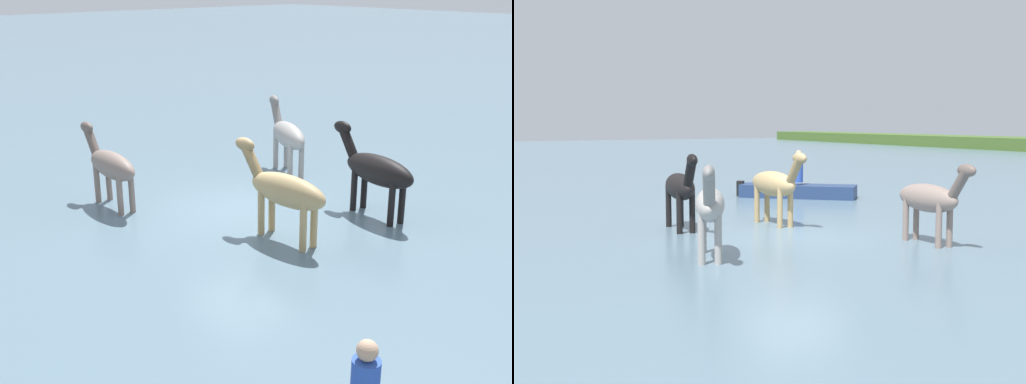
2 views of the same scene
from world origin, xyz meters
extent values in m
plane|color=slate|center=(0.00, 0.00, 0.00)|extent=(168.87, 168.87, 0.00)
ellipsoid|color=tan|center=(-1.94, 0.46, 1.13)|extent=(2.08, 0.70, 0.69)
cylinder|color=tan|center=(-1.33, 0.66, 0.57)|extent=(0.15, 0.15, 1.13)
cylinder|color=tan|center=(-1.32, 0.33, 0.57)|extent=(0.15, 0.15, 1.13)
cylinder|color=tan|center=(-2.56, 0.60, 0.57)|extent=(0.15, 0.15, 1.13)
cylinder|color=tan|center=(-2.54, 0.27, 0.57)|extent=(0.15, 0.15, 1.13)
cylinder|color=olive|center=(-0.85, 0.51, 1.58)|extent=(0.64, 0.27, 0.76)
ellipsoid|color=olive|center=(-0.63, 0.52, 1.89)|extent=(0.57, 0.26, 0.30)
ellipsoid|color=black|center=(-2.32, -2.12, 1.14)|extent=(2.13, 0.87, 0.70)
cylinder|color=black|center=(-1.68, -2.03, 0.57)|extent=(0.15, 0.15, 1.14)
cylinder|color=black|center=(-1.72, -2.36, 0.57)|extent=(0.15, 0.15, 1.14)
cylinder|color=black|center=(-2.91, -1.87, 0.57)|extent=(0.15, 0.15, 1.14)
cylinder|color=black|center=(-2.95, -2.20, 0.57)|extent=(0.15, 0.15, 1.14)
cylinder|color=black|center=(-1.23, -2.26, 1.59)|extent=(0.66, 0.32, 0.76)
ellipsoid|color=black|center=(-1.01, -2.28, 1.90)|extent=(0.59, 0.31, 0.30)
ellipsoid|color=gray|center=(2.33, 2.22, 1.07)|extent=(1.95, 0.61, 0.65)
cylinder|color=gray|center=(2.91, 2.37, 0.54)|extent=(0.14, 0.14, 1.07)
cylinder|color=gray|center=(2.91, 2.05, 0.54)|extent=(0.14, 0.14, 1.07)
cylinder|color=gray|center=(1.75, 2.39, 0.54)|extent=(0.14, 0.14, 1.07)
cylinder|color=gray|center=(1.74, 2.07, 0.54)|extent=(0.14, 0.14, 1.07)
cylinder|color=#63544C|center=(3.36, 2.20, 1.50)|extent=(0.60, 0.24, 0.72)
ellipsoid|color=#63544C|center=(3.56, 2.20, 1.79)|extent=(0.54, 0.23, 0.29)
ellipsoid|color=#9E9993|center=(1.51, -2.91, 1.13)|extent=(2.11, 1.39, 0.69)
cylinder|color=#9E9993|center=(2.13, -3.01, 0.57)|extent=(0.15, 0.15, 1.13)
cylinder|color=#9E9993|center=(2.00, -3.31, 0.57)|extent=(0.15, 0.15, 1.13)
cylinder|color=#9E9993|center=(1.01, -2.51, 0.57)|extent=(0.15, 0.15, 1.13)
cylinder|color=#9E9993|center=(0.88, -2.81, 0.57)|extent=(0.15, 0.15, 1.13)
cylinder|color=slate|center=(2.50, -3.35, 1.58)|extent=(0.67, 0.47, 0.75)
ellipsoid|color=slate|center=(2.69, -3.44, 1.89)|extent=(0.61, 0.45, 0.30)
sphere|color=tan|center=(-7.27, 4.45, 1.65)|extent=(0.24, 0.24, 0.24)
camera|label=1|loc=(-10.71, 9.04, 5.39)|focal=43.41mm
camera|label=2|loc=(14.38, -8.46, 2.86)|focal=47.80mm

